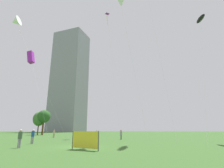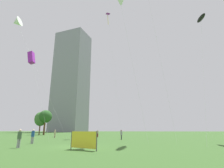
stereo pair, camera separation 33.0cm
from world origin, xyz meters
name	(u,v)px [view 2 (the right image)]	position (x,y,z in m)	size (l,w,h in m)	color
ground	(76,147)	(0.00, 0.00, 0.00)	(280.00, 280.00, 0.00)	#335623
person_standing_0	(55,133)	(-10.19, 18.06, 0.93)	(0.36, 0.36, 1.61)	tan
person_standing_1	(121,134)	(3.86, 12.67, 0.91)	(0.35, 0.35, 1.58)	#2D2D33
person_standing_2	(98,133)	(-1.90, 21.87, 0.89)	(0.34, 0.34, 1.54)	maroon
person_standing_4	(33,135)	(-6.45, 3.21, 0.97)	(0.37, 0.37, 1.68)	gray
person_standing_5	(19,137)	(-5.05, -1.53, 0.97)	(0.37, 0.37, 1.68)	gray
kite_flying_1	(201,18)	(18.12, 9.75, 20.34)	(6.16, 11.12, 21.34)	silver
kite_flying_2	(31,58)	(-10.75, 7.52, 13.24)	(6.09, 2.51, 14.36)	silver
kite_flying_3	(108,16)	(0.09, 23.36, 32.18)	(3.60, 3.99, 33.31)	silver
kite_flying_5	(17,22)	(-16.31, 9.86, 22.04)	(12.56, 2.04, 23.19)	silver
park_tree_0	(45,117)	(-21.48, 35.53, 5.58)	(4.04, 4.04, 7.65)	brown
park_tree_1	(41,119)	(-23.20, 35.93, 4.91)	(3.74, 3.74, 7.17)	brown
distant_highrise_0	(71,80)	(-35.75, 96.69, 35.77)	(21.45, 17.04, 71.54)	gray
event_banner	(83,140)	(1.40, -2.58, 0.82)	(2.60, 1.39, 1.55)	#4C4C4C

